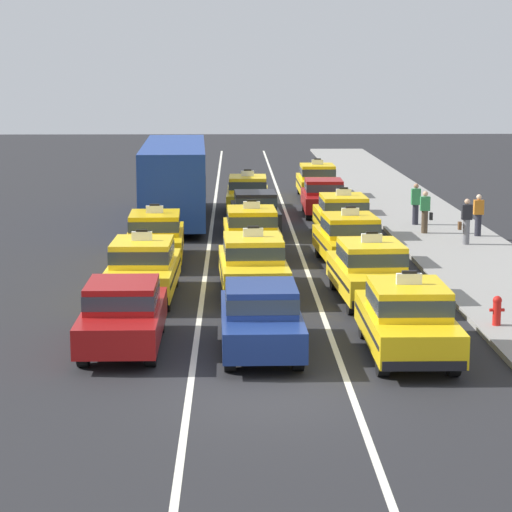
{
  "coord_description": "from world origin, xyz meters",
  "views": [
    {
      "loc": [
        -0.71,
        -19.45,
        6.34
      ],
      "look_at": [
        -0.11,
        8.08,
        1.3
      ],
      "focal_mm": 72.61,
      "sensor_mm": 36.0,
      "label": 1
    }
  ],
  "objects_px": {
    "taxi_center_third": "(252,231)",
    "taxi_center_fifth": "(248,194)",
    "taxi_right_third": "(349,239)",
    "sedan_left_nearest": "(123,313)",
    "sedan_right_fifth": "(324,196)",
    "bus_left_fourth": "(175,177)",
    "sedan_center_fourth": "(255,210)",
    "taxi_right_nearest": "(407,318)",
    "pedestrian_by_storefront": "(425,212)",
    "taxi_right_fourth": "(343,216)",
    "taxi_center_second": "(253,263)",
    "taxi_right_second": "(370,270)",
    "sedan_center_nearest": "(261,316)",
    "pedestrian_far_corner": "(466,222)",
    "pedestrian_trailing": "(478,215)",
    "taxi_right_sixth": "(317,180)",
    "pedestrian_mid_block": "(416,204)",
    "taxi_left_third": "(155,236)",
    "fire_hydrant": "(497,309)",
    "taxi_left_second": "(143,268)"
  },
  "relations": [
    {
      "from": "sedan_left_nearest",
      "to": "taxi_right_nearest",
      "type": "bearing_deg",
      "value": -6.6
    },
    {
      "from": "taxi_left_second",
      "to": "pedestrian_mid_block",
      "type": "distance_m",
      "value": 15.89
    },
    {
      "from": "sedan_center_nearest",
      "to": "taxi_right_third",
      "type": "bearing_deg",
      "value": 73.15
    },
    {
      "from": "taxi_right_second",
      "to": "pedestrian_mid_block",
      "type": "bearing_deg",
      "value": 74.9
    },
    {
      "from": "taxi_center_second",
      "to": "taxi_right_second",
      "type": "bearing_deg",
      "value": -17.96
    },
    {
      "from": "taxi_right_nearest",
      "to": "taxi_right_third",
      "type": "relative_size",
      "value": 0.98
    },
    {
      "from": "taxi_right_nearest",
      "to": "pedestrian_far_corner",
      "type": "xyz_separation_m",
      "value": [
        4.39,
        13.8,
        0.09
      ]
    },
    {
      "from": "taxi_right_third",
      "to": "pedestrian_far_corner",
      "type": "height_order",
      "value": "taxi_right_third"
    },
    {
      "from": "sedan_right_fifth",
      "to": "pedestrian_by_storefront",
      "type": "distance_m",
      "value": 6.68
    },
    {
      "from": "taxi_right_third",
      "to": "pedestrian_trailing",
      "type": "distance_m",
      "value": 7.3
    },
    {
      "from": "taxi_center_second",
      "to": "taxi_center_fifth",
      "type": "distance_m",
      "value": 16.27
    },
    {
      "from": "bus_left_fourth",
      "to": "taxi_right_nearest",
      "type": "distance_m",
      "value": 21.75
    },
    {
      "from": "sedan_center_nearest",
      "to": "taxi_center_second",
      "type": "xyz_separation_m",
      "value": [
        -0.06,
        6.18,
        0.03
      ]
    },
    {
      "from": "bus_left_fourth",
      "to": "sedan_center_fourth",
      "type": "relative_size",
      "value": 2.59
    },
    {
      "from": "sedan_left_nearest",
      "to": "taxi_right_third",
      "type": "bearing_deg",
      "value": 57.77
    },
    {
      "from": "sedan_center_fourth",
      "to": "taxi_right_sixth",
      "type": "xyz_separation_m",
      "value": [
        3.26,
        10.51,
        0.03
      ]
    },
    {
      "from": "sedan_right_fifth",
      "to": "taxi_center_fifth",
      "type": "bearing_deg",
      "value": 168.7
    },
    {
      "from": "taxi_right_second",
      "to": "pedestrian_mid_block",
      "type": "xyz_separation_m",
      "value": [
        3.51,
        13.01,
        0.1
      ]
    },
    {
      "from": "taxi_left_second",
      "to": "taxi_right_sixth",
      "type": "bearing_deg",
      "value": 73.43
    },
    {
      "from": "taxi_center_fifth",
      "to": "taxi_right_fourth",
      "type": "relative_size",
      "value": 1.0
    },
    {
      "from": "taxi_right_third",
      "to": "taxi_right_fourth",
      "type": "relative_size",
      "value": 1.01
    },
    {
      "from": "taxi_right_second",
      "to": "sedan_right_fifth",
      "type": "distance_m",
      "value": 16.65
    },
    {
      "from": "taxi_left_second",
      "to": "pedestrian_far_corner",
      "type": "bearing_deg",
      "value": 36.14
    },
    {
      "from": "sedan_center_nearest",
      "to": "taxi_right_sixth",
      "type": "xyz_separation_m",
      "value": [
        3.49,
        27.84,
        0.03
      ]
    },
    {
      "from": "pedestrian_by_storefront",
      "to": "pedestrian_trailing",
      "type": "distance_m",
      "value": 1.99
    },
    {
      "from": "sedan_left_nearest",
      "to": "pedestrian_trailing",
      "type": "distance_m",
      "value": 18.88
    },
    {
      "from": "sedan_center_nearest",
      "to": "taxi_right_nearest",
      "type": "height_order",
      "value": "taxi_right_nearest"
    },
    {
      "from": "pedestrian_trailing",
      "to": "fire_hydrant",
      "type": "xyz_separation_m",
      "value": [
        -2.69,
        -13.46,
        -0.39
      ]
    },
    {
      "from": "bus_left_fourth",
      "to": "pedestrian_far_corner",
      "type": "distance_m",
      "value": 12.79
    },
    {
      "from": "pedestrian_mid_block",
      "to": "pedestrian_trailing",
      "type": "bearing_deg",
      "value": -57.46
    },
    {
      "from": "taxi_left_third",
      "to": "bus_left_fourth",
      "type": "bearing_deg",
      "value": 89.25
    },
    {
      "from": "taxi_center_third",
      "to": "taxi_center_fifth",
      "type": "bearing_deg",
      "value": 89.92
    },
    {
      "from": "taxi_right_nearest",
      "to": "taxi_right_fourth",
      "type": "bearing_deg",
      "value": 89.14
    },
    {
      "from": "taxi_center_second",
      "to": "taxi_right_sixth",
      "type": "height_order",
      "value": "same"
    },
    {
      "from": "taxi_left_second",
      "to": "fire_hydrant",
      "type": "xyz_separation_m",
      "value": [
        8.91,
        -3.8,
        -0.33
      ]
    },
    {
      "from": "taxi_center_fifth",
      "to": "fire_hydrant",
      "type": "distance_m",
      "value": 21.42
    },
    {
      "from": "taxi_left_third",
      "to": "bus_left_fourth",
      "type": "xyz_separation_m",
      "value": [
        0.12,
        9.45,
        0.94
      ]
    },
    {
      "from": "sedan_center_fourth",
      "to": "taxi_right_nearest",
      "type": "distance_m",
      "value": 17.92
    },
    {
      "from": "taxi_right_fourth",
      "to": "pedestrian_by_storefront",
      "type": "relative_size",
      "value": 2.88
    },
    {
      "from": "taxi_right_third",
      "to": "pedestrian_by_storefront",
      "type": "height_order",
      "value": "taxi_right_third"
    },
    {
      "from": "taxi_right_fourth",
      "to": "taxi_right_second",
      "type": "bearing_deg",
      "value": -91.86
    },
    {
      "from": "pedestrian_trailing",
      "to": "sedan_center_fourth",
      "type": "bearing_deg",
      "value": 166.08
    },
    {
      "from": "taxi_left_second",
      "to": "taxi_center_second",
      "type": "distance_m",
      "value": 3.11
    },
    {
      "from": "pedestrian_far_corner",
      "to": "pedestrian_trailing",
      "type": "bearing_deg",
      "value": 64.72
    },
    {
      "from": "sedan_left_nearest",
      "to": "taxi_right_sixth",
      "type": "height_order",
      "value": "taxi_right_sixth"
    },
    {
      "from": "taxi_center_fifth",
      "to": "pedestrian_by_storefront",
      "type": "relative_size",
      "value": 2.87
    },
    {
      "from": "taxi_right_third",
      "to": "sedan_left_nearest",
      "type": "bearing_deg",
      "value": -122.23
    },
    {
      "from": "taxi_right_second",
      "to": "taxi_right_fourth",
      "type": "xyz_separation_m",
      "value": [
        0.34,
        10.4,
        0.0
      ]
    },
    {
      "from": "taxi_center_second",
      "to": "taxi_left_third",
      "type": "bearing_deg",
      "value": 122.86
    },
    {
      "from": "taxi_right_fourth",
      "to": "sedan_right_fifth",
      "type": "relative_size",
      "value": 1.06
    }
  ]
}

